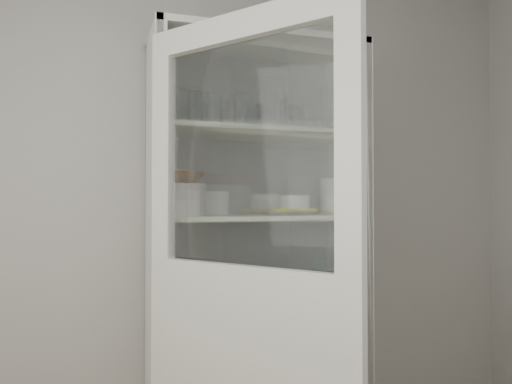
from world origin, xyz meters
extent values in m
cube|color=#B4B2A7|center=(0.00, 1.50, 1.30)|extent=(3.60, 0.02, 2.60)
cube|color=silver|center=(-0.28, 1.27, 1.05)|extent=(0.03, 0.45, 2.10)
cube|color=silver|center=(0.68, 1.27, 1.05)|extent=(0.03, 0.45, 2.10)
cube|color=gray|center=(0.20, 1.49, 1.05)|extent=(1.00, 0.03, 2.10)
cube|color=silver|center=(0.20, 1.27, 2.08)|extent=(1.00, 0.45, 0.03)
cube|color=silver|center=(0.20, 1.26, 0.85)|extent=(0.94, 0.42, 0.02)
cube|color=silver|center=(0.20, 1.26, 1.25)|extent=(0.94, 0.42, 0.02)
cube|color=silver|center=(0.20, 1.26, 1.65)|extent=(0.94, 0.42, 0.02)
cube|color=silver|center=(-0.03, 0.69, 1.95)|extent=(0.57, 0.75, 0.10)
cube|color=silver|center=(-0.27, 1.01, 1.50)|extent=(0.09, 0.10, 0.80)
cube|color=silver|center=(0.21, 0.36, 1.50)|extent=(0.09, 0.10, 0.80)
cube|color=silver|center=(-0.03, 0.69, 1.50)|extent=(0.44, 0.59, 0.78)
cylinder|color=silver|center=(-0.03, 1.16, 1.73)|extent=(0.09, 0.09, 0.15)
cylinder|color=silver|center=(-0.16, 1.16, 1.74)|extent=(0.09, 0.09, 0.15)
cylinder|color=silver|center=(0.08, 1.11, 1.73)|extent=(0.09, 0.09, 0.14)
cylinder|color=silver|center=(0.34, 1.15, 1.74)|extent=(0.10, 0.10, 0.16)
cylinder|color=silver|center=(0.31, 1.15, 1.73)|extent=(0.07, 0.07, 0.13)
cylinder|color=silver|center=(0.42, 1.15, 1.72)|extent=(0.08, 0.08, 0.13)
cylinder|color=silver|center=(0.61, 1.14, 1.73)|extent=(0.09, 0.09, 0.13)
cylinder|color=silver|center=(-0.21, 1.26, 1.73)|extent=(0.09, 0.09, 0.15)
cylinder|color=silver|center=(-0.09, 1.29, 1.74)|extent=(0.10, 0.10, 0.16)
cylinder|color=silver|center=(-0.08, 1.26, 1.73)|extent=(0.08, 0.08, 0.13)
cylinder|color=silver|center=(0.18, 1.27, 1.73)|extent=(0.08, 0.08, 0.14)
cylinder|color=silver|center=(0.41, 1.28, 1.72)|extent=(0.08, 0.08, 0.13)
cylinder|color=white|center=(-0.18, 1.20, 1.30)|extent=(0.23, 0.23, 0.07)
cylinder|color=white|center=(-0.01, 1.38, 1.32)|extent=(0.21, 0.21, 0.11)
cylinder|color=silver|center=(-0.18, 1.20, 1.37)|extent=(0.26, 0.26, 0.07)
imported|color=brown|center=(-0.18, 1.20, 1.43)|extent=(0.29, 0.29, 0.06)
cylinder|color=silver|center=(0.38, 1.24, 1.27)|extent=(0.33, 0.33, 0.02)
cube|color=yellow|center=(0.38, 1.24, 1.29)|extent=(0.23, 0.23, 0.01)
cylinder|color=white|center=(0.38, 1.24, 1.32)|extent=(0.17, 0.17, 0.06)
cylinder|color=#AFB3B4|center=(0.61, 1.26, 1.35)|extent=(0.14, 0.14, 0.18)
imported|color=navy|center=(0.48, 1.20, 0.91)|extent=(0.17, 0.17, 0.10)
imported|color=#1C727B|center=(0.43, 1.35, 0.91)|extent=(0.12, 0.12, 0.09)
imported|color=white|center=(0.28, 1.16, 0.91)|extent=(0.12, 0.12, 0.09)
cylinder|color=#1C727B|center=(0.30, 1.34, 0.91)|extent=(0.10, 0.10, 0.10)
ellipsoid|color=#1C727B|center=(0.30, 1.34, 0.97)|extent=(0.10, 0.10, 0.02)
cylinder|color=silver|center=(0.03, 1.21, 0.88)|extent=(0.09, 0.09, 0.04)
cylinder|color=white|center=(-0.19, 1.29, 0.92)|extent=(0.11, 0.11, 0.12)
imported|color=silver|center=(0.03, 1.26, 0.50)|extent=(0.34, 0.34, 0.08)
cube|color=gray|center=(0.44, 1.24, 0.49)|extent=(0.22, 0.17, 0.06)
cylinder|color=silver|center=(-0.07, 1.22, 1.74)|extent=(0.08, 0.08, 0.16)
cylinder|color=silver|center=(-0.12, 1.15, 1.73)|extent=(0.07, 0.07, 0.14)
camera|label=1|loc=(-0.53, -0.99, 1.32)|focal=35.00mm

